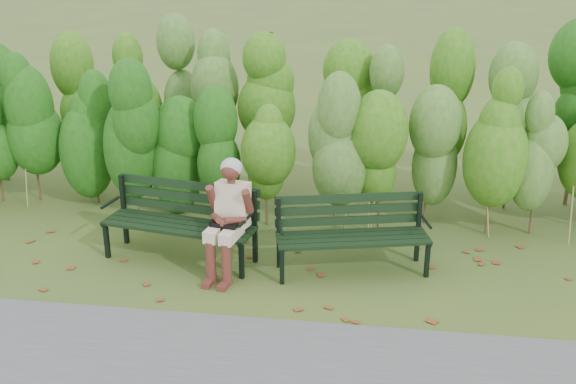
# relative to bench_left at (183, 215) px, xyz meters

# --- Properties ---
(ground) EXTENTS (80.00, 80.00, 0.00)m
(ground) POSITION_rel_bench_left_xyz_m (1.11, -0.21, -0.48)
(ground) COLOR #354E24
(hedge_band) EXTENTS (11.04, 1.67, 2.42)m
(hedge_band) POSITION_rel_bench_left_xyz_m (1.11, 1.65, 0.78)
(hedge_band) COLOR #47381E
(hedge_band) RESTS_ON ground
(leaf_litter) EXTENTS (6.05, 2.22, 0.01)m
(leaf_litter) POSITION_rel_bench_left_xyz_m (1.00, -0.29, -0.47)
(leaf_litter) COLOR brown
(leaf_litter) RESTS_ON ground
(bench_left) EXTENTS (1.69, 0.80, 0.81)m
(bench_left) POSITION_rel_bench_left_xyz_m (0.00, 0.00, 0.00)
(bench_left) COLOR black
(bench_left) RESTS_ON ground
(bench_right) EXTENTS (1.61, 0.85, 0.77)m
(bench_right) POSITION_rel_bench_left_xyz_m (1.79, -0.03, -0.02)
(bench_right) COLOR black
(bench_right) RESTS_ON ground
(seated_woman) EXTENTS (0.49, 0.72, 1.19)m
(seated_woman) POSITION_rel_bench_left_xyz_m (0.56, -0.27, 0.19)
(seated_woman) COLOR beige
(seated_woman) RESTS_ON ground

